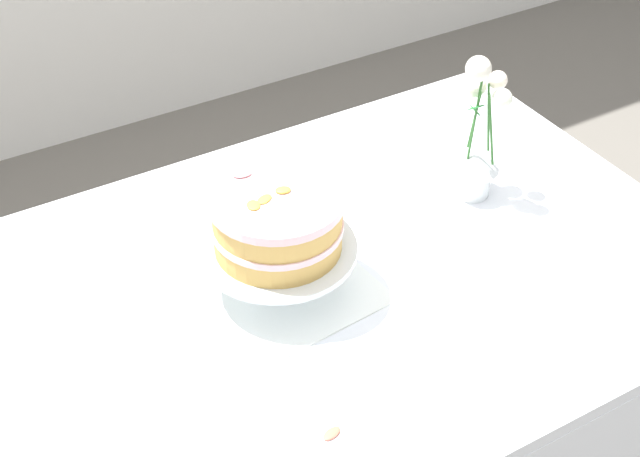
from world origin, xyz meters
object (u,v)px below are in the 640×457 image
at_px(layer_cake, 277,221).
at_px(flower_vase, 477,143).
at_px(cake_stand, 279,253).
at_px(dining_table, 350,311).

height_order(layer_cake, flower_vase, flower_vase).
distance_m(cake_stand, flower_vase, 0.50).
relative_size(dining_table, flower_vase, 4.23).
distance_m(layer_cake, flower_vase, 0.50).
bearing_deg(layer_cake, flower_vase, 6.44).
bearing_deg(cake_stand, flower_vase, 6.45).
xyz_separation_m(layer_cake, flower_vase, (0.50, 0.06, -0.03)).
distance_m(dining_table, cake_stand, 0.22).
distance_m(cake_stand, layer_cake, 0.08).
bearing_deg(dining_table, flower_vase, 15.34).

